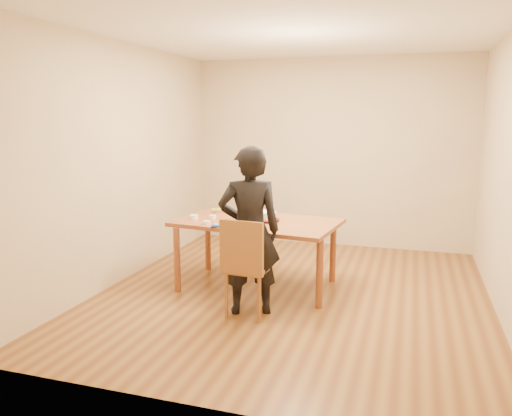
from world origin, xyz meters
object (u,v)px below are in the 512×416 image
(cake_plate, at_px, (266,220))
(person, at_px, (249,231))
(dining_chair, at_px, (248,269))
(cake, at_px, (266,216))
(dining_table, at_px, (257,223))

(cake_plate, height_order, person, person)
(dining_chair, bearing_deg, person, 94.58)
(dining_chair, xyz_separation_m, cake, (-0.05, 0.78, 0.36))
(dining_table, height_order, dining_chair, dining_table)
(person, bearing_deg, dining_table, -101.16)
(cake, bearing_deg, dining_table, -176.23)
(dining_table, height_order, person, person)
(dining_table, relative_size, person, 1.06)
(dining_chair, bearing_deg, cake_plate, 98.60)
(dining_chair, distance_m, person, 0.36)
(dining_chair, distance_m, cake, 0.86)
(cake_plate, bearing_deg, dining_chair, -85.98)
(dining_table, bearing_deg, person, -71.49)
(dining_table, distance_m, cake, 0.12)
(dining_chair, bearing_deg, dining_table, 105.53)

